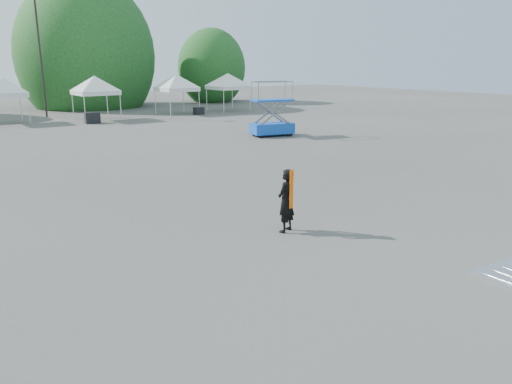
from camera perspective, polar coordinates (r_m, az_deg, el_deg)
ground at (r=14.12m, az=-0.78°, el=-3.60°), size 120.00×120.00×0.00m
light_pole_east at (r=44.19m, az=-23.51°, el=15.02°), size 0.60×0.25×9.80m
tree_mid_e at (r=52.61m, az=-18.83°, el=14.49°), size 5.12×5.12×7.79m
tree_far_e at (r=56.40m, az=-5.08°, el=13.93°), size 3.84×3.84×5.84m
tent_e at (r=40.46m, az=-26.99°, el=11.28°), size 3.86×3.86×3.88m
tent_f at (r=40.28m, az=-17.98°, el=12.13°), size 4.13×4.13×3.88m
tent_g at (r=43.48m, az=-9.11°, el=12.80°), size 4.13×4.13×3.88m
tent_h at (r=45.76m, az=-3.24°, el=13.05°), size 4.27×4.27×3.88m
man at (r=13.24m, az=3.45°, el=-1.00°), size 0.73×0.62×1.71m
scissor_lift at (r=30.34m, az=1.85°, el=9.49°), size 2.75×1.85×3.25m
crate_mid at (r=38.58m, az=-18.20°, el=8.06°), size 1.14×0.95×0.80m
crate_east at (r=42.97m, az=-6.56°, el=9.19°), size 0.83×0.67×0.61m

